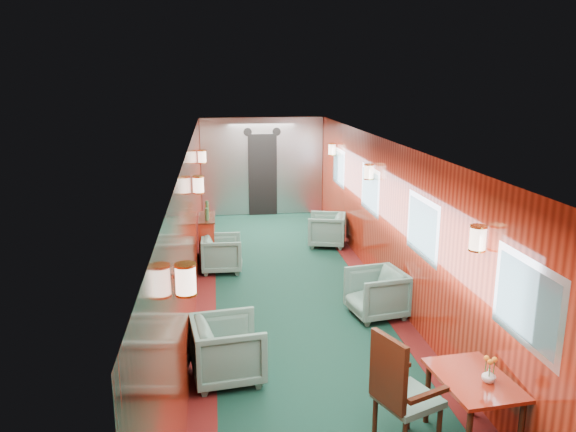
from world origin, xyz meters
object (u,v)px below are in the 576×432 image
Objects in this scene: credenza at (207,238)px; armchair_right_near at (376,293)px; dining_table at (473,388)px; side_chair at (399,389)px; armchair_left_near at (228,350)px; armchair_right_far at (327,230)px; armchair_left_far at (222,254)px.

credenza is 3.71m from armchair_right_near.
side_chair is (-0.72, -0.03, 0.07)m from dining_table.
credenza is at bearing -3.97° from armchair_left_near.
side_chair is at bearing 177.12° from dining_table.
dining_table is 1.26× the size of armchair_right_near.
side_chair is 6.45m from armchair_right_far.
armchair_left_near is 2.60m from armchair_right_near.
dining_table is 5.59m from armchair_left_far.
credenza is at bearing 84.69° from side_chair.
armchair_left_far is at bearing -145.57° from armchair_right_near.
credenza is at bearing -149.10° from armchair_right_near.
dining_table is at bearing -8.56° from armchair_right_near.
armchair_right_far is at bearing 85.91° from dining_table.
side_chair is at bearing 9.31° from armchair_right_far.
armchair_left_far is 0.96× the size of armchair_right_far.
armchair_right_far is at bearing -58.57° from armchair_left_far.
credenza is 1.50× the size of armchair_right_near.
armchair_left_far is (-2.22, 5.13, -0.25)m from dining_table.
armchair_left_near is 5.37m from armchair_right_far.
side_chair is 1.04× the size of credenza.
side_chair reaches higher than credenza.
armchair_left_near reaches higher than armchair_right_near.
armchair_right_near is at bearing -134.90° from armchair_left_far.
armchair_right_far reaches higher than armchair_left_far.
credenza is 2.48m from armchair_right_far.
side_chair is 2.12m from armchair_left_near.
armchair_left_far is 3.09m from armchair_right_near.
armchair_left_far is (-0.01, 3.68, -0.04)m from armchair_left_near.
side_chair reaches higher than armchair_left_near.
side_chair is 1.48× the size of armchair_left_near.
dining_table is at bearing -66.54° from credenza.
side_chair is 3.02m from armchair_right_near.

